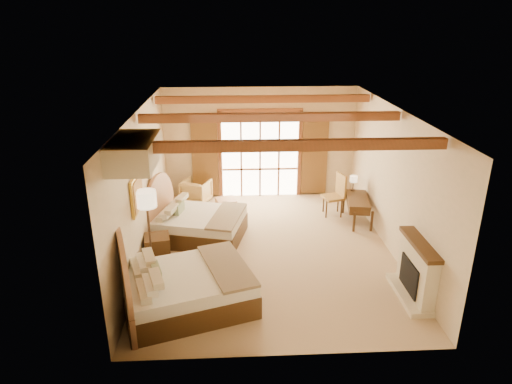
{
  "coord_description": "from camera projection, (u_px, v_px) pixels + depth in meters",
  "views": [
    {
      "loc": [
        -0.8,
        -9.27,
        5.02
      ],
      "look_at": [
        -0.29,
        0.2,
        1.36
      ],
      "focal_mm": 32.0,
      "sensor_mm": 36.0,
      "label": 1
    }
  ],
  "objects": [
    {
      "name": "desk",
      "position": [
        357.0,
        209.0,
        11.8
      ],
      "size": [
        0.73,
        1.31,
        0.67
      ],
      "rotation": [
        0.0,
        0.0,
        -0.17
      ],
      "color": "#442B17",
      "rests_on": "floor"
    },
    {
      "name": "painting",
      "position": [
        137.0,
        193.0,
        9.02
      ],
      "size": [
        0.06,
        0.95,
        0.75
      ],
      "color": "gold",
      "rests_on": "wall_left"
    },
    {
      "name": "ottoman",
      "position": [
        226.0,
        205.0,
        12.49
      ],
      "size": [
        0.61,
        0.61,
        0.37
      ],
      "primitive_type": "cube",
      "rotation": [
        0.0,
        0.0,
        0.25
      ],
      "color": "#B27655",
      "rests_on": "floor"
    },
    {
      "name": "desk_chair",
      "position": [
        334.0,
        202.0,
        12.23
      ],
      "size": [
        0.62,
        0.61,
        1.14
      ],
      "rotation": [
        0.0,
        0.0,
        0.26
      ],
      "color": "olive",
      "rests_on": "floor"
    },
    {
      "name": "ceiling_beams",
      "position": [
        271.0,
        117.0,
        9.38
      ],
      "size": [
        5.39,
        4.6,
        0.18
      ],
      "primitive_type": null,
      "color": "#964D29",
      "rests_on": "ceiling"
    },
    {
      "name": "ceiling",
      "position": [
        271.0,
        111.0,
        9.33
      ],
      "size": [
        7.0,
        7.0,
        0.0
      ],
      "primitive_type": "plane",
      "rotation": [
        3.14,
        0.0,
        0.0
      ],
      "color": "#B97C34",
      "rests_on": "ground"
    },
    {
      "name": "french_doors",
      "position": [
        260.0,
        155.0,
        13.24
      ],
      "size": [
        3.95,
        0.08,
        2.6
      ],
      "color": "white",
      "rests_on": "ground"
    },
    {
      "name": "canopy_valance",
      "position": [
        134.0,
        152.0,
        7.44
      ],
      "size": [
        0.7,
        1.4,
        0.45
      ],
      "primitive_type": "cube",
      "color": "beige",
      "rests_on": "ceiling"
    },
    {
      "name": "armchair",
      "position": [
        196.0,
        191.0,
        13.04
      ],
      "size": [
        0.95,
        0.96,
        0.68
      ],
      "primitive_type": "imported",
      "rotation": [
        0.0,
        0.0,
        -3.51
      ],
      "color": "tan",
      "rests_on": "floor"
    },
    {
      "name": "nightstand",
      "position": [
        158.0,
        249.0,
        9.85
      ],
      "size": [
        0.61,
        0.61,
        0.63
      ],
      "primitive_type": "cube",
      "rotation": [
        0.0,
        0.0,
        0.18
      ],
      "color": "#442B17",
      "rests_on": "floor"
    },
    {
      "name": "desk_lamp",
      "position": [
        354.0,
        179.0,
        12.1
      ],
      "size": [
        0.2,
        0.2,
        0.4
      ],
      "color": "#3D2C1F",
      "rests_on": "desk"
    },
    {
      "name": "bed_near",
      "position": [
        178.0,
        285.0,
        8.28
      ],
      "size": [
        2.77,
        2.33,
        1.5
      ],
      "rotation": [
        0.0,
        0.0,
        0.31
      ],
      "color": "#442B17",
      "rests_on": "floor"
    },
    {
      "name": "wall_back",
      "position": [
        260.0,
        143.0,
        13.17
      ],
      "size": [
        5.5,
        0.0,
        5.5
      ],
      "primitive_type": "plane",
      "rotation": [
        1.57,
        0.0,
        0.0
      ],
      "color": "beige",
      "rests_on": "ground"
    },
    {
      "name": "wall_right",
      "position": [
        394.0,
        182.0,
        10.05
      ],
      "size": [
        0.0,
        7.0,
        7.0
      ],
      "primitive_type": "plane",
      "rotation": [
        1.57,
        0.0,
        -1.57
      ],
      "color": "beige",
      "rests_on": "ground"
    },
    {
      "name": "bed_far",
      "position": [
        193.0,
        222.0,
        10.92
      ],
      "size": [
        2.42,
        2.02,
        1.36
      ],
      "rotation": [
        0.0,
        0.0,
        -0.25
      ],
      "color": "#442B17",
      "rests_on": "floor"
    },
    {
      "name": "wall_left",
      "position": [
        142.0,
        187.0,
        9.77
      ],
      "size": [
        0.0,
        7.0,
        7.0
      ],
      "primitive_type": "plane",
      "rotation": [
        1.57,
        0.0,
        1.57
      ],
      "color": "beige",
      "rests_on": "ground"
    },
    {
      "name": "fireplace",
      "position": [
        415.0,
        273.0,
        8.57
      ],
      "size": [
        0.46,
        1.4,
        1.16
      ],
      "color": "beige",
      "rests_on": "ground"
    },
    {
      "name": "floor_lamp",
      "position": [
        147.0,
        204.0,
        8.95
      ],
      "size": [
        0.39,
        0.39,
        1.85
      ],
      "color": "#3D2C1F",
      "rests_on": "floor"
    },
    {
      "name": "floor",
      "position": [
        269.0,
        250.0,
        10.49
      ],
      "size": [
        7.0,
        7.0,
        0.0
      ],
      "primitive_type": "plane",
      "color": "tan",
      "rests_on": "ground"
    }
  ]
}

